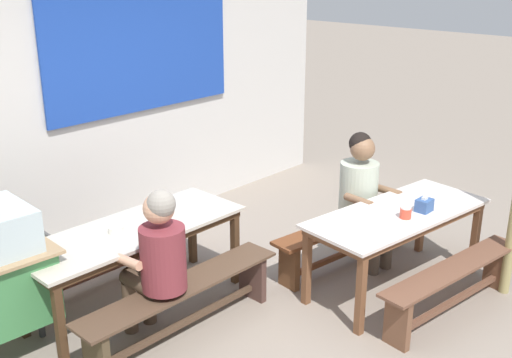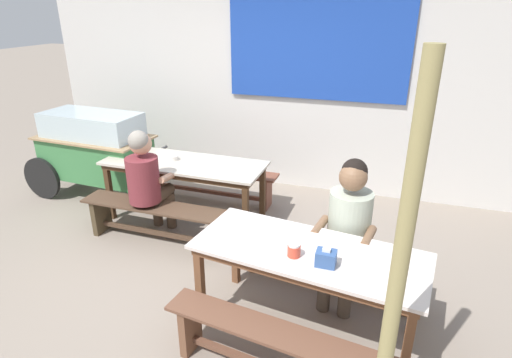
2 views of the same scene
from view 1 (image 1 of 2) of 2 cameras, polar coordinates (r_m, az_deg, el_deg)
name	(u,v)px [view 1 (image 1 of 2)]	position (r m, az deg, el deg)	size (l,w,h in m)	color
ground_plane	(276,318)	(5.20, 1.84, -12.56)	(40.00, 40.00, 0.00)	gray
backdrop_wall	(94,87)	(6.36, -14.63, 8.11)	(6.59, 0.23, 2.98)	silver
dining_table_far	(134,236)	(5.13, -11.14, -5.12)	(1.89, 0.73, 0.73)	beige
dining_table_near	(398,219)	(5.48, 12.82, -3.61)	(1.81, 0.94, 0.73)	silver
bench_far_back	(97,253)	(5.73, -14.37, -6.59)	(1.89, 0.31, 0.43)	brown
bench_far_front	(183,302)	(4.88, -6.73, -11.07)	(1.79, 0.34, 0.43)	#4D3728
bench_near_back	(345,235)	(5.96, 8.13, -5.08)	(1.68, 0.48, 0.43)	brown
bench_near_front	(452,283)	(5.34, 17.52, -9.08)	(1.64, 0.47, 0.43)	brown
person_right_near_table	(363,190)	(5.87, 9.73, -0.95)	(0.51, 0.55, 1.27)	#4A3C30
person_left_back_turned	(158,256)	(4.63, -8.97, -6.93)	(0.45, 0.56, 1.25)	#4D3A2A
tissue_box	(424,205)	(5.49, 15.13, -2.32)	(0.14, 0.11, 0.13)	#345591
condiment_jar	(406,212)	(5.31, 13.53, -3.00)	(0.10, 0.10, 0.10)	#D44630
soup_bowl	(116,229)	(5.03, -12.70, -4.52)	(0.12, 0.12, 0.05)	silver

